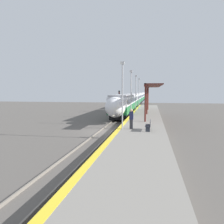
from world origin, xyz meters
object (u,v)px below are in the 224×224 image
at_px(train, 137,98).
at_px(railway_signal, 119,99).
at_px(person_waiting, 131,119).
at_px(platform_bench, 149,125).
at_px(lamppost_far, 136,91).
at_px(lamppost_farthest, 139,91).
at_px(lamppost_mid, 131,91).
at_px(lamppost_near, 122,91).

relative_size(train, railway_signal, 19.70).
bearing_deg(person_waiting, platform_bench, -16.27).
relative_size(platform_bench, lamppost_far, 0.28).
distance_m(platform_bench, lamppost_farthest, 24.89).
relative_size(platform_bench, lamppost_mid, 0.28).
xyz_separation_m(lamppost_mid, lamppost_farthest, (0.00, 16.25, 0.00)).
relative_size(railway_signal, lamppost_farthest, 0.74).
distance_m(train, railway_signal, 25.02).
xyz_separation_m(train, platform_bench, (4.52, -51.40, -0.76)).
bearing_deg(lamppost_mid, lamppost_near, -90.00).
relative_size(train, lamppost_near, 14.65).
height_order(train, lamppost_mid, lamppost_mid).
bearing_deg(lamppost_far, person_waiting, -87.20).
distance_m(train, person_waiting, 51.03).
height_order(platform_bench, lamppost_mid, lamppost_mid).
height_order(train, platform_bench, train).
relative_size(person_waiting, lamppost_mid, 0.30).
distance_m(railway_signal, lamppost_near, 26.63).
bearing_deg(lamppost_mid, train, 92.88).
distance_m(lamppost_far, lamppost_farthest, 8.13).
height_order(lamppost_mid, lamppost_farthest, same).
height_order(train, lamppost_near, lamppost_near).
bearing_deg(person_waiting, lamppost_farthest, 91.86).
xyz_separation_m(railway_signal, lamppost_far, (4.22, -9.99, 1.59)).
distance_m(lamppost_mid, lamppost_far, 8.13).
bearing_deg(lamppost_near, person_waiting, 16.45).
height_order(train, lamppost_far, lamppost_far).
height_order(platform_bench, person_waiting, person_waiting).
distance_m(train, lamppost_far, 35.05).
height_order(lamppost_mid, lamppost_far, same).
bearing_deg(lamppost_farthest, railway_signal, 156.17).
bearing_deg(lamppost_near, train, 92.42).
relative_size(train, lamppost_far, 14.65).
bearing_deg(lamppost_farthest, lamppost_near, -90.00).
height_order(person_waiting, lamppost_farthest, lamppost_farthest).
bearing_deg(lamppost_near, lamppost_far, 90.00).
bearing_deg(railway_signal, lamppost_near, -80.86).
bearing_deg(platform_bench, lamppost_near, 174.49).
bearing_deg(person_waiting, railway_signal, 100.89).
relative_size(platform_bench, lamppost_near, 0.28).
distance_m(person_waiting, lamppost_mid, 8.30).
height_order(train, person_waiting, train).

